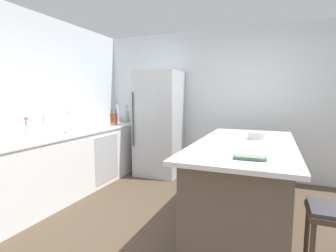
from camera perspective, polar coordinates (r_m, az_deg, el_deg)
The scene contains 17 objects.
ground_plane at distance 2.96m, azimuth 5.82°, elevation -22.62°, with size 7.20×7.20×0.00m, color #4C3D2D.
wall_rear at distance 4.79m, azimuth 13.58°, elevation 4.77°, with size 6.00×0.10×2.60m, color silver.
wall_left at distance 4.02m, azimuth -29.84°, elevation 3.72°, with size 0.10×6.00×2.60m, color silver.
counter_run_left at distance 4.24m, azimuth -19.94°, elevation -7.23°, with size 0.69×3.11×0.91m.
kitchen_island at distance 3.14m, azimuth 16.22°, elevation -11.73°, with size 1.04×2.22×0.93m.
refrigerator at distance 4.76m, azimuth -1.87°, elevation 0.55°, with size 0.76×0.75×1.87m.
bar_stool at distance 2.35m, azimuth 32.57°, elevation -17.51°, with size 0.36×0.36×0.64m.
sink_faucet at distance 3.84m, azimuth -25.37°, elevation 0.40°, with size 0.15×0.05×0.30m.
flower_vase at distance 3.62m, azimuth -28.50°, elevation -1.17°, with size 0.09×0.09×0.27m.
paper_towel_roll at distance 4.02m, azimuth -21.00°, elevation 0.52°, with size 0.14×0.14×0.31m.
gin_bottle at distance 5.25m, azimuth -8.97°, elevation 2.19°, with size 0.07×0.07×0.33m.
soda_bottle at distance 5.24m, azimuth -11.05°, elevation 2.45°, with size 0.07×0.07×0.39m.
syrup_bottle at distance 5.16m, azimuth -11.36°, elevation 1.76°, with size 0.06×0.06×0.27m.
whiskey_bottle at distance 5.09m, azimuth -12.18°, elevation 1.71°, with size 0.07×0.07×0.26m.
hot_sauce_bottle at distance 4.93m, azimuth -11.35°, elevation 1.41°, with size 0.05×0.05×0.23m.
cookbook_stack at distance 2.27m, azimuth 17.57°, elevation -6.16°, with size 0.26×0.19×0.06m.
mixing_bowl at distance 3.29m, azimuth 18.93°, elevation -1.99°, with size 0.22×0.22×0.09m.
Camera 1 is at (0.70, -2.48, 1.45)m, focal length 27.86 mm.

